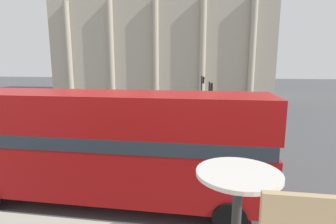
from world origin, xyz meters
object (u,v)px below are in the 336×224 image
at_px(traffic_light_mid, 210,98).
at_px(pedestrian_blue, 228,101).
at_px(cafe_dining_table, 237,197).
at_px(pedestrian_red, 243,100).
at_px(plaza_building_left, 163,42).
at_px(pedestrian_black, 91,116).
at_px(traffic_light_far, 202,89).
at_px(traffic_light_near, 184,119).
at_px(double_decker_bus, 111,143).

height_order(traffic_light_mid, pedestrian_blue, traffic_light_mid).
relative_size(cafe_dining_table, pedestrian_blue, 0.43).
distance_m(traffic_light_mid, pedestrian_blue, 10.22).
xyz_separation_m(cafe_dining_table, pedestrian_red, (3.93, 30.59, -3.23)).
xyz_separation_m(cafe_dining_table, plaza_building_left, (-8.34, 44.54, 4.79)).
xyz_separation_m(plaza_building_left, pedestrian_black, (-1.48, -26.38, -8.03)).
relative_size(cafe_dining_table, plaza_building_left, 0.02).
bearing_deg(plaza_building_left, traffic_light_mid, -72.00).
bearing_deg(traffic_light_mid, traffic_light_far, 96.82).
distance_m(cafe_dining_table, traffic_light_near, 12.36).
height_order(traffic_light_far, pedestrian_red, traffic_light_far).
height_order(cafe_dining_table, pedestrian_black, cafe_dining_table).
bearing_deg(pedestrian_blue, traffic_light_far, -161.10).
xyz_separation_m(double_decker_bus, cafe_dining_table, (3.68, -6.88, 1.87)).
bearing_deg(cafe_dining_table, traffic_light_mid, 90.35).
bearing_deg(pedestrian_black, double_decker_bus, 85.04).
xyz_separation_m(cafe_dining_table, traffic_light_mid, (-0.12, 19.23, -1.71)).
bearing_deg(traffic_light_near, traffic_light_mid, 78.75).
xyz_separation_m(double_decker_bus, pedestrian_black, (-6.14, 11.28, -1.37)).
distance_m(cafe_dining_table, pedestrian_red, 31.01).
height_order(cafe_dining_table, pedestrian_blue, cafe_dining_table).
bearing_deg(plaza_building_left, pedestrian_black, -93.21).
distance_m(plaza_building_left, pedestrian_red, 20.23).
bearing_deg(traffic_light_near, pedestrian_black, 143.78).
distance_m(traffic_light_mid, pedestrian_black, 9.88).
xyz_separation_m(cafe_dining_table, traffic_light_far, (-0.91, 25.84, -1.59)).
bearing_deg(traffic_light_far, cafe_dining_table, -87.99).
height_order(plaza_building_left, pedestrian_red, plaza_building_left).
xyz_separation_m(traffic_light_mid, pedestrian_black, (-9.70, -1.07, -1.53)).
bearing_deg(pedestrian_red, pedestrian_blue, -56.29).
distance_m(double_decker_bus, pedestrian_red, 24.94).
xyz_separation_m(pedestrian_black, pedestrian_red, (13.75, 12.43, 0.01)).
relative_size(plaza_building_left, pedestrian_black, 21.55).
bearing_deg(pedestrian_black, pedestrian_red, -171.42).
relative_size(cafe_dining_table, traffic_light_far, 0.18).
xyz_separation_m(pedestrian_black, pedestrian_blue, (11.82, 10.95, 0.02)).
height_order(cafe_dining_table, pedestrian_red, cafe_dining_table).
height_order(plaza_building_left, pedestrian_blue, plaza_building_left).
relative_size(cafe_dining_table, traffic_light_mid, 0.19).
xyz_separation_m(plaza_building_left, traffic_light_mid, (8.22, -25.31, -6.50)).
bearing_deg(traffic_light_near, cafe_dining_table, -82.76).
height_order(double_decker_bus, pedestrian_blue, double_decker_bus).
bearing_deg(traffic_light_near, traffic_light_far, 87.38).
xyz_separation_m(traffic_light_mid, traffic_light_far, (-0.79, 6.61, 0.12)).
relative_size(plaza_building_left, traffic_light_near, 10.74).
distance_m(traffic_light_near, traffic_light_mid, 7.28).
xyz_separation_m(double_decker_bus, traffic_light_mid, (3.56, 12.35, 0.16)).
xyz_separation_m(plaza_building_left, pedestrian_blue, (10.34, -15.43, -8.00)).
bearing_deg(double_decker_bus, traffic_light_mid, 67.76).
bearing_deg(traffic_light_mid, plaza_building_left, 108.00).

